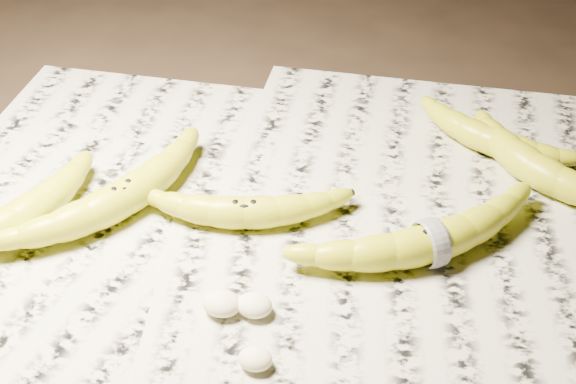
% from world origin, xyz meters
% --- Properties ---
extents(ground, '(3.00, 3.00, 0.00)m').
position_xyz_m(ground, '(0.00, 0.00, 0.00)').
color(ground, black).
rests_on(ground, ground).
extents(newspaper_patch, '(0.90, 0.70, 0.01)m').
position_xyz_m(newspaper_patch, '(0.04, -0.00, 0.00)').
color(newspaper_patch, beige).
rests_on(newspaper_patch, ground).
extents(banana_left_a, '(0.16, 0.23, 0.04)m').
position_xyz_m(banana_left_a, '(-0.15, -0.01, 0.03)').
color(banana_left_a, yellow).
rests_on(banana_left_a, newspaper_patch).
extents(banana_left_b, '(0.14, 0.20, 0.04)m').
position_xyz_m(banana_left_b, '(-0.24, -0.06, 0.03)').
color(banana_left_b, yellow).
rests_on(banana_left_b, newspaper_patch).
extents(banana_center, '(0.19, 0.10, 0.03)m').
position_xyz_m(banana_center, '(-0.03, 0.00, 0.02)').
color(banana_center, yellow).
rests_on(banana_center, newspaper_patch).
extents(banana_taped, '(0.23, 0.19, 0.04)m').
position_xyz_m(banana_taped, '(0.16, 0.00, 0.03)').
color(banana_taped, yellow).
rests_on(banana_taped, newspaper_patch).
extents(banana_upper_a, '(0.18, 0.12, 0.03)m').
position_xyz_m(banana_upper_a, '(0.20, 0.20, 0.02)').
color(banana_upper_a, yellow).
rests_on(banana_upper_a, newspaper_patch).
extents(banana_upper_b, '(0.18, 0.16, 0.04)m').
position_xyz_m(banana_upper_b, '(0.25, 0.15, 0.03)').
color(banana_upper_b, yellow).
rests_on(banana_upper_b, newspaper_patch).
extents(measuring_tape, '(0.03, 0.04, 0.05)m').
position_xyz_m(measuring_tape, '(0.16, 0.00, 0.03)').
color(measuring_tape, white).
rests_on(measuring_tape, newspaper_patch).
extents(flesh_chunk_a, '(0.03, 0.03, 0.02)m').
position_xyz_m(flesh_chunk_a, '(-0.01, -0.11, 0.02)').
color(flesh_chunk_a, '#F2E7BB').
rests_on(flesh_chunk_a, newspaper_patch).
extents(flesh_chunk_b, '(0.03, 0.02, 0.02)m').
position_xyz_m(flesh_chunk_b, '(0.03, -0.16, 0.02)').
color(flesh_chunk_b, '#F2E7BB').
rests_on(flesh_chunk_b, newspaper_patch).
extents(flesh_chunk_c, '(0.03, 0.03, 0.02)m').
position_xyz_m(flesh_chunk_c, '(0.02, -0.11, 0.02)').
color(flesh_chunk_c, '#F2E7BB').
rests_on(flesh_chunk_c, newspaper_patch).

